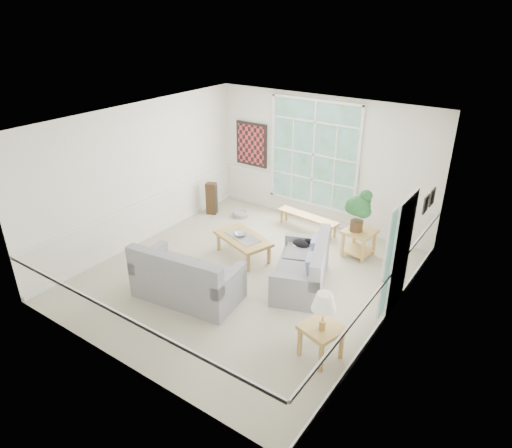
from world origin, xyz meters
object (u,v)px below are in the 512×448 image
Objects in this scene: end_table at (359,243)px; side_table at (321,342)px; loveseat_front at (188,272)px; coffee_table at (243,247)px; loveseat_right at (301,263)px.

end_table is 3.27m from side_table.
side_table is (0.77, -3.17, -0.02)m from end_table.
loveseat_front reaches higher than end_table.
end_table is (1.94, 1.41, 0.06)m from coffee_table.
coffee_table is at bearing 146.97° from side_table.
side_table reaches higher than coffee_table.
coffee_table is at bearing 83.30° from loveseat_front.
end_table is (0.44, 1.64, -0.16)m from loveseat_right.
loveseat_right is 1.37× the size of coffee_table.
loveseat_front is 3.66m from end_table.
side_table is at bearing -9.16° from loveseat_front.
loveseat_front reaches higher than side_table.
end_table reaches higher than coffee_table.
end_table is at bearing 50.61° from loveseat_front.
loveseat_front is at bearing -121.49° from end_table.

